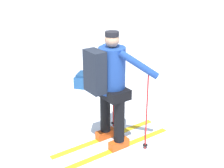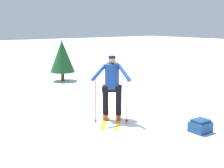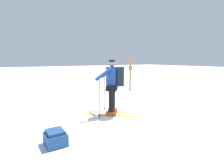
{
  "view_description": "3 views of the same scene",
  "coord_description": "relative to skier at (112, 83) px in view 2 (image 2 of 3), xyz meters",
  "views": [
    {
      "loc": [
        -0.92,
        3.27,
        2.51
      ],
      "look_at": [
        0.04,
        -0.52,
        0.93
      ],
      "focal_mm": 50.0,
      "sensor_mm": 36.0,
      "label": 1
    },
    {
      "loc": [
        -4.57,
        -6.77,
        2.44
      ],
      "look_at": [
        0.04,
        -0.52,
        0.93
      ],
      "focal_mm": 50.0,
      "sensor_mm": 36.0,
      "label": 2
    },
    {
      "loc": [
        4.4,
        -3.3,
        1.65
      ],
      "look_at": [
        0.04,
        -0.52,
        0.93
      ],
      "focal_mm": 28.0,
      "sensor_mm": 36.0,
      "label": 3
    }
  ],
  "objects": [
    {
      "name": "skier",
      "position": [
        0.0,
        0.0,
        0.0
      ],
      "size": [
        1.49,
        1.64,
        1.65
      ],
      "color": "gold",
      "rests_on": "ground_plane"
    },
    {
      "name": "pine_tree",
      "position": [
        1.54,
        5.7,
        0.11
      ],
      "size": [
        1.06,
        1.06,
        1.76
      ],
      "color": "#4C331E",
      "rests_on": "ground_plane"
    },
    {
      "name": "ground_plane",
      "position": [
        -0.05,
        0.5,
        -0.96
      ],
      "size": [
        80.0,
        80.0,
        0.0
      ],
      "primitive_type": "plane",
      "color": "white"
    },
    {
      "name": "dropped_backpack",
      "position": [
        1.03,
        -2.0,
        -0.82
      ],
      "size": [
        0.43,
        0.39,
        0.3
      ],
      "color": "navy",
      "rests_on": "ground_plane"
    }
  ]
}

